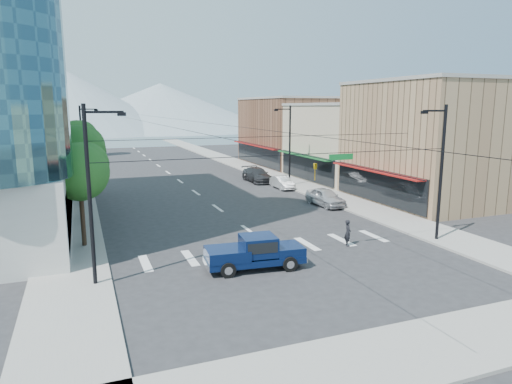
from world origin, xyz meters
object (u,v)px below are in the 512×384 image
Objects in this scene: pickup_truck at (254,252)px; pedestrian at (348,233)px; parked_car_mid at (282,183)px; parked_car_far at (257,175)px; parked_car_near at (325,197)px.

pedestrian is at bearing 19.47° from pickup_truck.
parked_car_mid is 5.46m from parked_car_far.
pedestrian is 21.15m from parked_car_mid.
pickup_truck is 1.20× the size of parked_car_near.
parked_car_far is (-0.85, 5.39, 0.16)m from parked_car_mid.
parked_car_mid is at bearing -81.12° from parked_car_far.
pickup_truck reaches higher than parked_car_mid.
parked_car_near is 0.82× the size of parked_car_far.
parked_car_mid is at bearing 67.43° from pickup_truck.
pedestrian reaches higher than parked_car_mid.
pickup_truck is at bearing 123.40° from pedestrian.
parked_car_far is at bearing 90.55° from parked_car_near.
pickup_truck is 1.38× the size of parked_car_mid.
pedestrian is at bearing -115.68° from parked_car_near.
pedestrian is at bearing -98.53° from parked_car_far.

